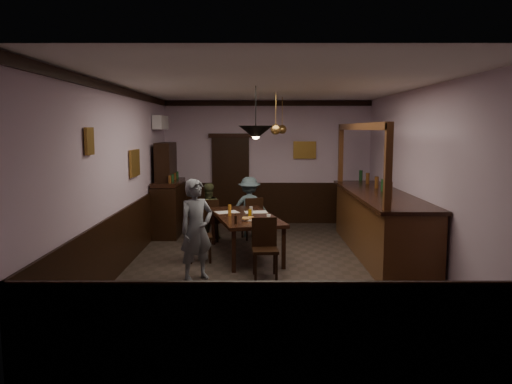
{
  "coord_description": "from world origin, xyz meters",
  "views": [
    {
      "loc": [
        -0.27,
        -8.15,
        2.31
      ],
      "look_at": [
        -0.28,
        1.0,
        1.15
      ],
      "focal_mm": 35.0,
      "sensor_mm": 36.0,
      "label": 1
    }
  ],
  "objects_px": {
    "person_seated_left": "(208,211)",
    "bar_counter": "(379,222)",
    "sideboard": "(168,198)",
    "chair_side": "(196,232)",
    "chair_far_left": "(209,219)",
    "coffee_cup": "(269,217)",
    "soda_can": "(250,213)",
    "pendant_brass_mid": "(276,130)",
    "chair_near": "(265,245)",
    "pendant_iron": "(256,133)",
    "person_seated_right": "(249,207)",
    "person_standing": "(196,230)",
    "dining_table": "(245,219)",
    "chair_far_right": "(253,216)",
    "pendant_brass_far": "(282,129)"
  },
  "relations": [
    {
      "from": "pendant_brass_mid",
      "to": "chair_far_left",
      "type": "bearing_deg",
      "value": 161.53
    },
    {
      "from": "person_seated_left",
      "to": "bar_counter",
      "type": "distance_m",
      "value": 3.53
    },
    {
      "from": "chair_near",
      "to": "person_seated_left",
      "type": "relative_size",
      "value": 0.78
    },
    {
      "from": "pendant_iron",
      "to": "person_standing",
      "type": "bearing_deg",
      "value": -142.56
    },
    {
      "from": "person_seated_left",
      "to": "chair_near",
      "type": "bearing_deg",
      "value": 85.86
    },
    {
      "from": "chair_near",
      "to": "person_seated_right",
      "type": "distance_m",
      "value": 2.91
    },
    {
      "from": "sideboard",
      "to": "chair_side",
      "type": "bearing_deg",
      "value": -69.31
    },
    {
      "from": "person_seated_left",
      "to": "dining_table",
      "type": "bearing_deg",
      "value": 92.89
    },
    {
      "from": "chair_far_left",
      "to": "sideboard",
      "type": "distance_m",
      "value": 1.3
    },
    {
      "from": "pendant_iron",
      "to": "pendant_brass_mid",
      "type": "height_order",
      "value": "same"
    },
    {
      "from": "chair_far_left",
      "to": "pendant_iron",
      "type": "relative_size",
      "value": 1.03
    },
    {
      "from": "chair_near",
      "to": "soda_can",
      "type": "height_order",
      "value": "chair_near"
    },
    {
      "from": "person_seated_left",
      "to": "sideboard",
      "type": "bearing_deg",
      "value": -57.68
    },
    {
      "from": "person_seated_left",
      "to": "sideboard",
      "type": "distance_m",
      "value": 1.08
    },
    {
      "from": "pendant_iron",
      "to": "pendant_brass_mid",
      "type": "xyz_separation_m",
      "value": [
        0.38,
        1.46,
        0.05
      ]
    },
    {
      "from": "chair_side",
      "to": "pendant_brass_mid",
      "type": "xyz_separation_m",
      "value": [
        1.43,
        1.09,
        1.78
      ]
    },
    {
      "from": "bar_counter",
      "to": "person_seated_right",
      "type": "bearing_deg",
      "value": 148.09
    },
    {
      "from": "dining_table",
      "to": "pendant_brass_mid",
      "type": "relative_size",
      "value": 2.94
    },
    {
      "from": "chair_side",
      "to": "bar_counter",
      "type": "relative_size",
      "value": 0.22
    },
    {
      "from": "person_seated_left",
      "to": "coffee_cup",
      "type": "xyz_separation_m",
      "value": [
        1.24,
        -1.83,
        0.21
      ]
    },
    {
      "from": "person_standing",
      "to": "person_seated_left",
      "type": "height_order",
      "value": "person_standing"
    },
    {
      "from": "chair_near",
      "to": "person_standing",
      "type": "height_order",
      "value": "person_standing"
    },
    {
      "from": "coffee_cup",
      "to": "pendant_brass_far",
      "type": "bearing_deg",
      "value": 67.97
    },
    {
      "from": "chair_far_right",
      "to": "person_standing",
      "type": "xyz_separation_m",
      "value": [
        -0.84,
        -2.82,
        0.29
      ]
    },
    {
      "from": "chair_near",
      "to": "soda_can",
      "type": "bearing_deg",
      "value": 97.68
    },
    {
      "from": "pendant_iron",
      "to": "coffee_cup",
      "type": "bearing_deg",
      "value": 56.76
    },
    {
      "from": "dining_table",
      "to": "chair_far_left",
      "type": "relative_size",
      "value": 2.69
    },
    {
      "from": "chair_far_right",
      "to": "chair_near",
      "type": "relative_size",
      "value": 0.97
    },
    {
      "from": "chair_far_left",
      "to": "person_standing",
      "type": "distance_m",
      "value": 2.61
    },
    {
      "from": "person_standing",
      "to": "pendant_brass_mid",
      "type": "distance_m",
      "value": 2.93
    },
    {
      "from": "soda_can",
      "to": "pendant_brass_mid",
      "type": "distance_m",
      "value": 1.74
    },
    {
      "from": "person_seated_left",
      "to": "pendant_iron",
      "type": "relative_size",
      "value": 1.37
    },
    {
      "from": "chair_far_left",
      "to": "coffee_cup",
      "type": "distance_m",
      "value": 1.98
    },
    {
      "from": "person_standing",
      "to": "pendant_iron",
      "type": "bearing_deg",
      "value": -1.15
    },
    {
      "from": "dining_table",
      "to": "chair_far_right",
      "type": "distance_m",
      "value": 1.37
    },
    {
      "from": "chair_near",
      "to": "soda_can",
      "type": "xyz_separation_m",
      "value": [
        -0.25,
        1.21,
        0.31
      ]
    },
    {
      "from": "chair_near",
      "to": "person_seated_right",
      "type": "height_order",
      "value": "person_seated_right"
    },
    {
      "from": "chair_side",
      "to": "sideboard",
      "type": "xyz_separation_m",
      "value": [
        -0.88,
        2.34,
        0.29
      ]
    },
    {
      "from": "chair_side",
      "to": "coffee_cup",
      "type": "bearing_deg",
      "value": -98.15
    },
    {
      "from": "chair_side",
      "to": "pendant_brass_mid",
      "type": "height_order",
      "value": "pendant_brass_mid"
    },
    {
      "from": "chair_near",
      "to": "bar_counter",
      "type": "bearing_deg",
      "value": 29.2
    },
    {
      "from": "pendant_brass_mid",
      "to": "dining_table",
      "type": "bearing_deg",
      "value": -130.3
    },
    {
      "from": "dining_table",
      "to": "pendant_iron",
      "type": "bearing_deg",
      "value": -75.75
    },
    {
      "from": "chair_side",
      "to": "pendant_iron",
      "type": "bearing_deg",
      "value": -116.21
    },
    {
      "from": "person_seated_right",
      "to": "coffee_cup",
      "type": "height_order",
      "value": "person_seated_right"
    },
    {
      "from": "chair_far_left",
      "to": "coffee_cup",
      "type": "bearing_deg",
      "value": 117.43
    },
    {
      "from": "chair_far_left",
      "to": "soda_can",
      "type": "height_order",
      "value": "chair_far_left"
    },
    {
      "from": "chair_near",
      "to": "person_seated_right",
      "type": "xyz_separation_m",
      "value": [
        -0.28,
        2.89,
        0.14
      ]
    },
    {
      "from": "pendant_iron",
      "to": "chair_far_right",
      "type": "bearing_deg",
      "value": 91.84
    },
    {
      "from": "person_seated_left",
      "to": "person_seated_right",
      "type": "bearing_deg",
      "value": 166.7
    }
  ]
}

